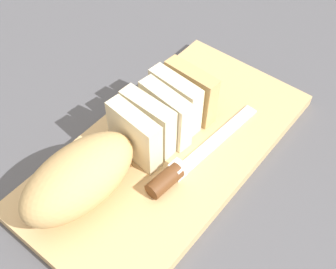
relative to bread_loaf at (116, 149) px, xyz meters
The scene contains 7 objects.
ground_plane 0.10m from the bread_loaf, 23.38° to the right, with size 3.00×3.00×0.00m, color #4C4C51.
cutting_board 0.10m from the bread_loaf, 23.38° to the right, with size 0.48×0.24×0.02m, color tan.
bread_loaf is the anchor object (origin of this frame).
bread_knife 0.09m from the bread_loaf, 59.61° to the right, with size 0.24×0.04×0.03m.
crumb_near_knife 0.05m from the bread_loaf, 47.59° to the right, with size 0.00×0.00×0.00m, color #996633.
crumb_near_loaf 0.05m from the bread_loaf, ahead, with size 0.00×0.00×0.00m, color #996633.
crumb_stray_left 0.09m from the bread_loaf, 30.17° to the right, with size 0.01×0.01×0.01m, color #996633.
Camera 1 is at (-0.32, -0.27, 0.55)m, focal length 47.08 mm.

